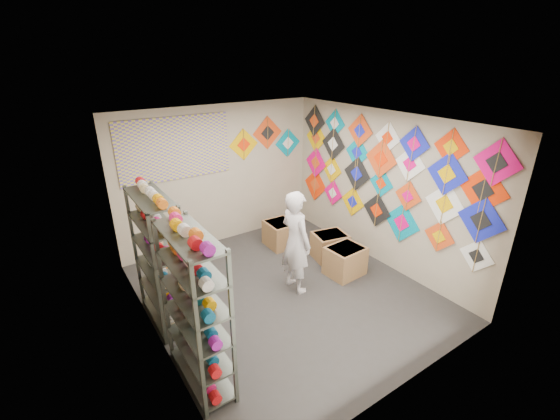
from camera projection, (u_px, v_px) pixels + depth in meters
ground at (285, 292)px, 6.00m from camera, size 4.50×4.50×0.00m
room_walls at (286, 196)px, 5.36m from camera, size 4.50×4.50×4.50m
shelf_rack_front at (196, 311)px, 4.07m from camera, size 0.40×1.10×1.90m
shelf_rack_back at (159, 260)px, 5.06m from camera, size 0.40×1.10×1.90m
string_spools at (174, 276)px, 4.53m from camera, size 0.12×2.36×0.12m
kite_wall_display at (381, 174)px, 6.38m from camera, size 0.06×4.32×2.03m
back_wall_kites at (266, 140)px, 7.52m from camera, size 1.67×0.02×0.91m
poster at (176, 149)px, 6.52m from camera, size 2.00×0.01×1.10m
shopkeeper at (296, 242)px, 5.80m from camera, size 0.65×0.46×1.67m
carton_a at (345, 261)px, 6.41m from camera, size 0.64×0.54×0.51m
carton_b at (330, 246)px, 6.93m from camera, size 0.68×0.60×0.48m
carton_c at (280, 234)px, 7.37m from camera, size 0.54×0.59×0.50m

